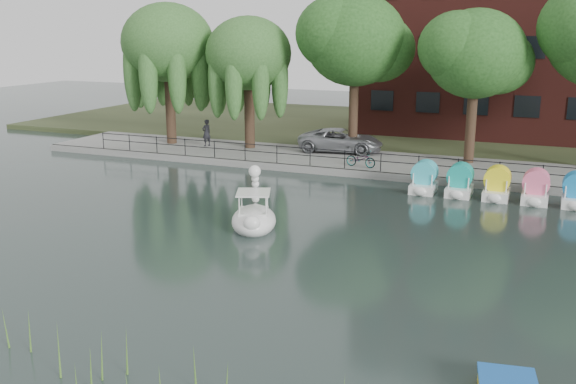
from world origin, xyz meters
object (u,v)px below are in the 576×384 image
Objects in this scene: minivan at (341,139)px; bicycle at (361,158)px; swan_boat at (254,215)px; pedestrian at (206,131)px.

minivan is 4.53m from bicycle.
swan_boat is at bearing -177.31° from bicycle.
pedestrian reaches higher than bicycle.
bicycle is at bearing 101.54° from pedestrian.
minivan is 8.71m from pedestrian.
bicycle is (2.40, -3.83, -0.32)m from minivan.
pedestrian is (-8.60, -1.37, 0.17)m from minivan.
bicycle is 0.53× the size of swan_boat.
pedestrian is at bearing 86.19° from bicycle.
swan_boat is (9.81, -13.59, -0.87)m from pedestrian.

